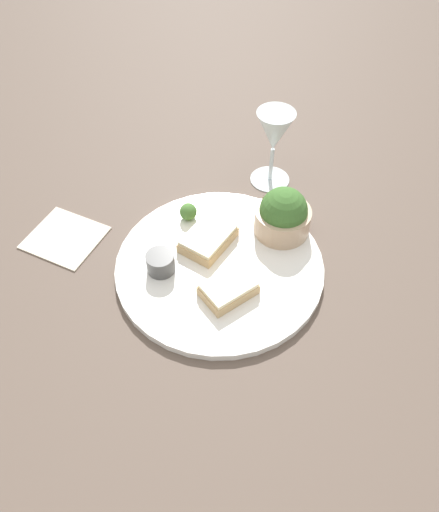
{
  "coord_description": "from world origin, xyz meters",
  "views": [
    {
      "loc": [
        0.43,
        0.33,
        0.68
      ],
      "look_at": [
        0.0,
        0.0,
        0.03
      ],
      "focal_mm": 35.0,
      "sensor_mm": 36.0,
      "label": 1
    }
  ],
  "objects_px": {
    "salad_bowl": "(283,215)",
    "sauce_ramekin": "(160,262)",
    "cheese_toast_near": "(208,238)",
    "cheese_toast_far": "(228,289)",
    "wine_glass": "(274,135)",
    "napkin": "(65,237)"
  },
  "relations": [
    {
      "from": "sauce_ramekin",
      "to": "napkin",
      "type": "relative_size",
      "value": 0.32
    },
    {
      "from": "salad_bowl",
      "to": "wine_glass",
      "type": "relative_size",
      "value": 0.63
    },
    {
      "from": "wine_glass",
      "to": "napkin",
      "type": "distance_m",
      "value": 0.43
    },
    {
      "from": "napkin",
      "to": "wine_glass",
      "type": "bearing_deg",
      "value": 150.46
    },
    {
      "from": "salad_bowl",
      "to": "cheese_toast_near",
      "type": "distance_m",
      "value": 0.14
    },
    {
      "from": "cheese_toast_near",
      "to": "napkin",
      "type": "distance_m",
      "value": 0.27
    },
    {
      "from": "sauce_ramekin",
      "to": "cheese_toast_near",
      "type": "distance_m",
      "value": 0.1
    },
    {
      "from": "sauce_ramekin",
      "to": "napkin",
      "type": "height_order",
      "value": "sauce_ramekin"
    },
    {
      "from": "cheese_toast_near",
      "to": "cheese_toast_far",
      "type": "bearing_deg",
      "value": 55.15
    },
    {
      "from": "cheese_toast_far",
      "to": "salad_bowl",
      "type": "bearing_deg",
      "value": -176.46
    },
    {
      "from": "sauce_ramekin",
      "to": "wine_glass",
      "type": "relative_size",
      "value": 0.3
    },
    {
      "from": "cheese_toast_near",
      "to": "wine_glass",
      "type": "relative_size",
      "value": 0.64
    },
    {
      "from": "salad_bowl",
      "to": "wine_glass",
      "type": "xyz_separation_m",
      "value": [
        -0.12,
        -0.1,
        0.06
      ]
    },
    {
      "from": "napkin",
      "to": "sauce_ramekin",
      "type": "bearing_deg",
      "value": 103.28
    },
    {
      "from": "salad_bowl",
      "to": "cheese_toast_far",
      "type": "bearing_deg",
      "value": 3.54
    },
    {
      "from": "sauce_ramekin",
      "to": "cheese_toast_far",
      "type": "distance_m",
      "value": 0.12
    },
    {
      "from": "salad_bowl",
      "to": "sauce_ramekin",
      "type": "distance_m",
      "value": 0.23
    },
    {
      "from": "salad_bowl",
      "to": "sauce_ramekin",
      "type": "bearing_deg",
      "value": -28.56
    },
    {
      "from": "napkin",
      "to": "salad_bowl",
      "type": "bearing_deg",
      "value": 128.99
    },
    {
      "from": "cheese_toast_near",
      "to": "wine_glass",
      "type": "distance_m",
      "value": 0.24
    },
    {
      "from": "sauce_ramekin",
      "to": "cheese_toast_near",
      "type": "xyz_separation_m",
      "value": [
        -0.1,
        0.03,
        -0.01
      ]
    },
    {
      "from": "salad_bowl",
      "to": "napkin",
      "type": "relative_size",
      "value": 0.67
    }
  ]
}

